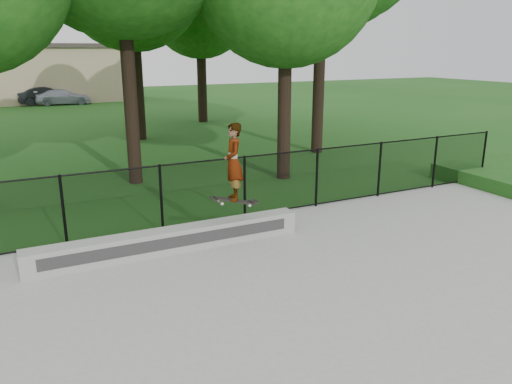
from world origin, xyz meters
TOP-DOWN VIEW (x-y plane):
  - ground at (0.00, 0.00)m, footprint 100.00×100.00m
  - concrete_slab at (0.00, 0.00)m, footprint 14.00×12.00m
  - grind_ledge at (-2.19, 4.70)m, footprint 5.46×0.40m
  - car_b at (-2.04, 35.28)m, footprint 3.58×1.45m
  - car_c at (-1.00, 34.79)m, footprint 3.60×1.81m
  - skater_airborne at (-0.92, 4.45)m, footprint 0.82×0.63m
  - chainlink_fence at (0.00, 5.90)m, footprint 16.06×0.06m
  - distant_building at (-2.00, 38.00)m, footprint 12.40×6.40m

SIDE VIEW (x-z plane):
  - ground at x=0.00m, z-range 0.00..0.00m
  - concrete_slab at x=0.00m, z-range 0.00..0.06m
  - grind_ledge at x=-2.19m, z-range 0.06..0.52m
  - car_c at x=-1.00m, z-range 0.00..1.10m
  - car_b at x=-2.04m, z-range 0.00..1.29m
  - chainlink_fence at x=0.00m, z-range 0.06..1.56m
  - skater_airborne at x=-0.92m, z-range 0.89..2.62m
  - distant_building at x=-2.00m, z-range 0.01..4.31m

